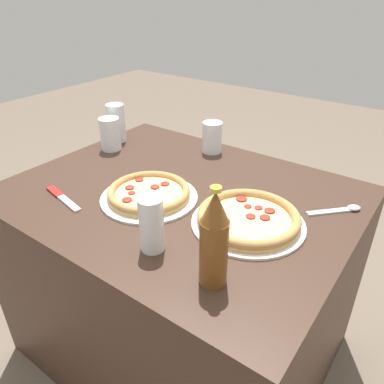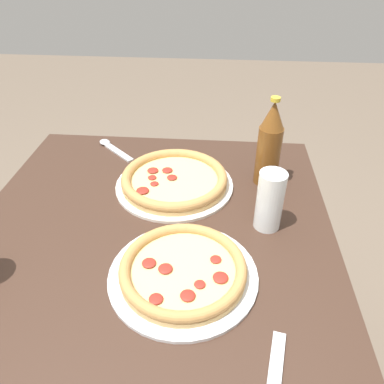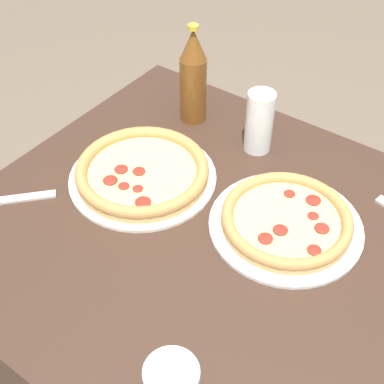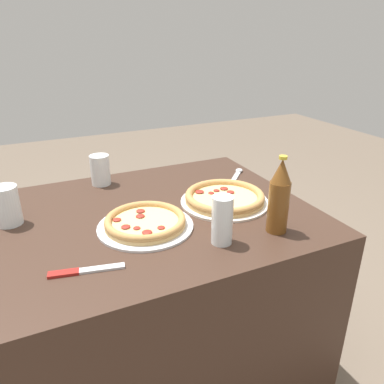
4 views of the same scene
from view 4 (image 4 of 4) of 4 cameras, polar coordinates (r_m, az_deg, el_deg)
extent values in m
plane|color=#6B5B4C|center=(1.77, -5.12, -25.07)|extent=(8.00, 8.00, 0.00)
cube|color=#3D281E|center=(1.51, -5.63, -15.76)|extent=(1.10, 0.87, 0.74)
cylinder|color=silver|center=(1.22, -7.09, -5.20)|extent=(0.31, 0.31, 0.01)
cylinder|color=tan|center=(1.21, -7.12, -4.79)|extent=(0.26, 0.26, 0.01)
cylinder|color=#EACC7F|center=(1.21, -7.13, -4.48)|extent=(0.23, 0.23, 0.00)
torus|color=tan|center=(1.21, -7.15, -4.24)|extent=(0.26, 0.26, 0.02)
ellipsoid|color=maroon|center=(1.14, -6.87, -6.09)|extent=(0.03, 0.03, 0.01)
ellipsoid|color=maroon|center=(1.18, -10.07, -5.23)|extent=(0.03, 0.03, 0.01)
ellipsoid|color=maroon|center=(1.17, -8.41, -5.44)|extent=(0.02, 0.02, 0.01)
ellipsoid|color=maroon|center=(1.24, -7.90, -3.63)|extent=(0.03, 0.03, 0.01)
ellipsoid|color=maroon|center=(1.16, -4.74, -5.40)|extent=(0.02, 0.02, 0.01)
ellipsoid|color=maroon|center=(1.23, -11.37, -4.15)|extent=(0.03, 0.03, 0.01)
ellipsoid|color=maroon|center=(1.27, -7.85, -2.86)|extent=(0.03, 0.03, 0.01)
cylinder|color=silver|center=(1.38, 4.97, -1.48)|extent=(0.32, 0.32, 0.01)
cylinder|color=tan|center=(1.38, 4.99, -1.11)|extent=(0.29, 0.29, 0.01)
cylinder|color=#EACC7F|center=(1.38, 5.00, -0.82)|extent=(0.25, 0.25, 0.00)
torus|color=tan|center=(1.37, 5.01, -0.57)|extent=(0.29, 0.29, 0.03)
ellipsoid|color=maroon|center=(1.38, 4.98, -0.52)|extent=(0.03, 0.03, 0.01)
ellipsoid|color=maroon|center=(1.42, 3.76, 0.24)|extent=(0.02, 0.02, 0.01)
ellipsoid|color=maroon|center=(1.44, 4.90, 0.56)|extent=(0.03, 0.03, 0.01)
ellipsoid|color=maroon|center=(1.40, 2.93, -0.12)|extent=(0.02, 0.02, 0.00)
ellipsoid|color=maroon|center=(1.41, 5.88, 0.00)|extent=(0.03, 0.03, 0.01)
ellipsoid|color=maroon|center=(1.41, 1.17, 0.05)|extent=(0.03, 0.03, 0.01)
cylinder|color=white|center=(1.10, 4.62, -4.29)|extent=(0.06, 0.06, 0.15)
cylinder|color=orange|center=(1.11, 4.58, -5.31)|extent=(0.05, 0.05, 0.10)
cylinder|color=white|center=(1.34, -26.39, -1.88)|extent=(0.08, 0.08, 0.13)
cylinder|color=#935123|center=(1.35, -26.24, -2.66)|extent=(0.07, 0.07, 0.08)
cylinder|color=white|center=(1.57, -13.80, 3.28)|extent=(0.08, 0.08, 0.12)
cylinder|color=maroon|center=(1.57, -13.77, 2.98)|extent=(0.06, 0.06, 0.10)
cylinder|color=brown|center=(1.19, 13.00, -2.24)|extent=(0.06, 0.06, 0.17)
cone|color=brown|center=(1.14, 13.53, 3.16)|extent=(0.06, 0.06, 0.07)
cylinder|color=gold|center=(1.13, 13.73, 5.14)|extent=(0.02, 0.02, 0.01)
cube|color=maroon|center=(1.05, -19.00, -11.66)|extent=(0.08, 0.04, 0.01)
cube|color=silver|center=(1.04, -13.52, -11.25)|extent=(0.12, 0.05, 0.01)
cube|color=silver|center=(1.62, 6.60, 2.21)|extent=(0.11, 0.11, 0.01)
ellipsoid|color=silver|center=(1.69, 7.19, 3.28)|extent=(0.05, 0.05, 0.01)
camera|label=1|loc=(1.06, 52.73, 15.94)|focal=35.00mm
camera|label=2|loc=(0.99, -39.79, 19.08)|focal=35.00mm
camera|label=3|loc=(1.74, -26.94, 28.07)|focal=50.00mm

